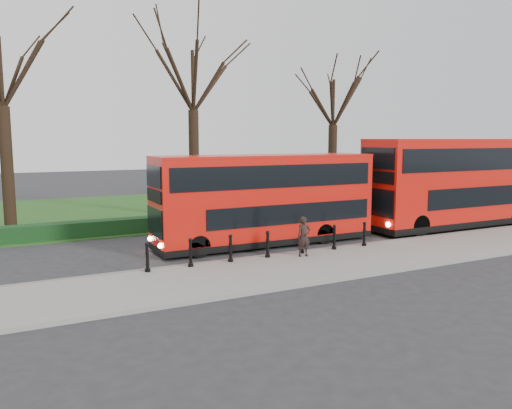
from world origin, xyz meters
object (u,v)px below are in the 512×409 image
bus_lead (266,200)px  bus_rear (463,183)px  pedestrian (304,237)px  bollard_row (268,245)px

bus_lead → bus_rear: 11.84m
pedestrian → bus_rear: bearing=17.3°
bollard_row → bus_lead: bearing=63.5°
bus_lead → pedestrian: bearing=-90.0°
bus_lead → pedestrian: (0.00, -3.22, -1.10)m
bus_rear → bollard_row: bearing=-170.7°
bus_lead → pedestrian: size_ratio=6.46×
bollard_row → bus_rear: size_ratio=0.81×
pedestrian → bollard_row: bearing=165.5°
bus_lead → bollard_row: bearing=-116.5°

